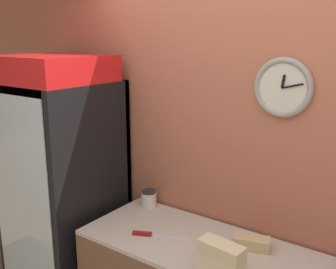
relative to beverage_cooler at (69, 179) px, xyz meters
name	(u,v)px	position (x,y,z in m)	size (l,w,h in m)	color
wall_back	(257,165)	(1.32, 0.36, 0.27)	(5.20, 0.09, 2.70)	#B7664C
beverage_cooler	(69,179)	(0.00, 0.00, 0.00)	(0.69, 0.71, 1.99)	black
sandwich_stack_middle	(221,262)	(1.41, -0.25, -0.05)	(0.24, 0.13, 0.07)	beige
sandwich_stack_top	(221,250)	(1.41, -0.25, 0.02)	(0.24, 0.13, 0.07)	beige
sandwich_flat_left	(252,243)	(1.41, 0.12, -0.11)	(0.22, 0.16, 0.07)	tan
chefs_knife	(153,235)	(0.86, -0.10, -0.14)	(0.33, 0.18, 0.02)	silver
condiment_jar	(149,198)	(0.58, 0.23, -0.09)	(0.11, 0.11, 0.12)	silver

